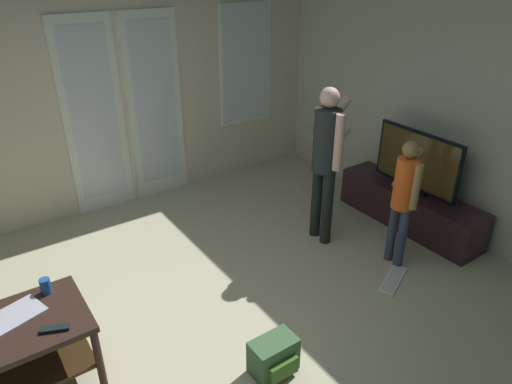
# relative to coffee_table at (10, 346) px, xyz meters

# --- Properties ---
(ground_plane) EXTENTS (6.01, 5.07, 0.02)m
(ground_plane) POSITION_rel_coffee_table_xyz_m (1.08, -0.34, -0.39)
(ground_plane) COLOR #B8B094
(wall_back_with_doors) EXTENTS (6.01, 0.09, 2.84)m
(wall_back_with_doors) POSITION_rel_coffee_table_xyz_m (1.17, 2.17, 1.00)
(wall_back_with_doors) COLOR beige
(wall_back_with_doors) RESTS_ON ground_plane
(wall_right_plain) EXTENTS (0.06, 5.07, 2.81)m
(wall_right_plain) POSITION_rel_coffee_table_xyz_m (4.06, -0.34, 1.03)
(wall_right_plain) COLOR beige
(wall_right_plain) RESTS_ON ground_plane
(coffee_table) EXTENTS (0.96, 0.62, 0.52)m
(coffee_table) POSITION_rel_coffee_table_xyz_m (0.00, 0.00, 0.00)
(coffee_table) COLOR black
(coffee_table) RESTS_ON ground_plane
(tv_stand) EXTENTS (0.41, 1.57, 0.40)m
(tv_stand) POSITION_rel_coffee_table_xyz_m (3.77, -0.07, -0.18)
(tv_stand) COLOR #361B24
(tv_stand) RESTS_ON ground_plane
(flat_screen_tv) EXTENTS (0.08, 0.95, 0.63)m
(flat_screen_tv) POSITION_rel_coffee_table_xyz_m (3.76, -0.06, 0.34)
(flat_screen_tv) COLOR black
(flat_screen_tv) RESTS_ON tv_stand
(person_adult) EXTENTS (0.57, 0.41, 1.53)m
(person_adult) POSITION_rel_coffee_table_xyz_m (2.84, 0.27, 0.54)
(person_adult) COLOR black
(person_adult) RESTS_ON ground_plane
(person_child) EXTENTS (0.43, 0.32, 1.20)m
(person_child) POSITION_rel_coffee_table_xyz_m (3.12, -0.44, 0.34)
(person_child) COLOR #323C58
(person_child) RESTS_ON ground_plane
(backpack) EXTENTS (0.32, 0.23, 0.26)m
(backpack) POSITION_rel_coffee_table_xyz_m (1.45, -0.82, -0.25)
(backpack) COLOR #3C603C
(backpack) RESTS_ON ground_plane
(loose_keyboard) EXTENTS (0.46, 0.29, 0.02)m
(loose_keyboard) POSITION_rel_coffee_table_xyz_m (2.89, -0.63, -0.37)
(loose_keyboard) COLOR white
(loose_keyboard) RESTS_ON ground_plane
(laptop_closed) EXTENTS (0.39, 0.32, 0.02)m
(laptop_closed) POSITION_rel_coffee_table_xyz_m (0.07, 0.08, 0.15)
(laptop_closed) COLOR #AAAABC
(laptop_closed) RESTS_ON coffee_table
(cup_by_laptop) EXTENTS (0.07, 0.07, 0.11)m
(cup_by_laptop) POSITION_rel_coffee_table_xyz_m (0.30, 0.21, 0.20)
(cup_by_laptop) COLOR #1D4C91
(cup_by_laptop) RESTS_ON coffee_table
(tv_remote_black) EXTENTS (0.18, 0.11, 0.02)m
(tv_remote_black) POSITION_rel_coffee_table_xyz_m (0.25, -0.19, 0.15)
(tv_remote_black) COLOR black
(tv_remote_black) RESTS_ON coffee_table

